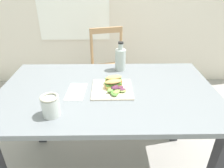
{
  "coord_description": "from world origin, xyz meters",
  "views": [
    {
      "loc": [
        -0.11,
        -1.04,
        1.38
      ],
      "look_at": [
        -0.09,
        0.11,
        0.76
      ],
      "focal_mm": 32.75,
      "sensor_mm": 36.0,
      "label": 1
    }
  ],
  "objects_px": {
    "bottle_cold_brew": "(120,60)",
    "mason_jar_iced_tea": "(51,107)",
    "chair_wooden_far": "(110,68)",
    "fork_on_napkin": "(77,90)",
    "dining_table": "(108,106)",
    "sandwich_half_front": "(113,84)",
    "plate_lunch": "(112,89)",
    "sandwich_half_back": "(114,79)"
  },
  "relations": [
    {
      "from": "bottle_cold_brew",
      "to": "mason_jar_iced_tea",
      "type": "relative_size",
      "value": 1.9
    },
    {
      "from": "chair_wooden_far",
      "to": "fork_on_napkin",
      "type": "bearing_deg",
      "value": -101.89
    },
    {
      "from": "dining_table",
      "to": "mason_jar_iced_tea",
      "type": "distance_m",
      "value": 0.42
    },
    {
      "from": "fork_on_napkin",
      "to": "mason_jar_iced_tea",
      "type": "bearing_deg",
      "value": -110.7
    },
    {
      "from": "fork_on_napkin",
      "to": "sandwich_half_front",
      "type": "bearing_deg",
      "value": 3.51
    },
    {
      "from": "plate_lunch",
      "to": "bottle_cold_brew",
      "type": "bearing_deg",
      "value": 77.7
    },
    {
      "from": "sandwich_half_back",
      "to": "fork_on_napkin",
      "type": "distance_m",
      "value": 0.24
    },
    {
      "from": "dining_table",
      "to": "chair_wooden_far",
      "type": "height_order",
      "value": "chair_wooden_far"
    },
    {
      "from": "bottle_cold_brew",
      "to": "mason_jar_iced_tea",
      "type": "distance_m",
      "value": 0.68
    },
    {
      "from": "plate_lunch",
      "to": "mason_jar_iced_tea",
      "type": "bearing_deg",
      "value": -141.24
    },
    {
      "from": "dining_table",
      "to": "mason_jar_iced_tea",
      "type": "bearing_deg",
      "value": -137.91
    },
    {
      "from": "bottle_cold_brew",
      "to": "sandwich_half_back",
      "type": "bearing_deg",
      "value": -103.15
    },
    {
      "from": "chair_wooden_far",
      "to": "sandwich_half_back",
      "type": "bearing_deg",
      "value": -88.55
    },
    {
      "from": "sandwich_half_front",
      "to": "bottle_cold_brew",
      "type": "bearing_deg",
      "value": 78.62
    },
    {
      "from": "sandwich_half_front",
      "to": "sandwich_half_back",
      "type": "bearing_deg",
      "value": 86.2
    },
    {
      "from": "dining_table",
      "to": "bottle_cold_brew",
      "type": "bearing_deg",
      "value": 72.28
    },
    {
      "from": "chair_wooden_far",
      "to": "sandwich_half_back",
      "type": "distance_m",
      "value": 0.98
    },
    {
      "from": "fork_on_napkin",
      "to": "mason_jar_iced_tea",
      "type": "height_order",
      "value": "mason_jar_iced_tea"
    },
    {
      "from": "plate_lunch",
      "to": "bottle_cold_brew",
      "type": "distance_m",
      "value": 0.32
    },
    {
      "from": "sandwich_half_front",
      "to": "sandwich_half_back",
      "type": "height_order",
      "value": "same"
    },
    {
      "from": "dining_table",
      "to": "fork_on_napkin",
      "type": "distance_m",
      "value": 0.23
    },
    {
      "from": "chair_wooden_far",
      "to": "sandwich_half_back",
      "type": "xyz_separation_m",
      "value": [
        0.02,
        -0.92,
        0.33
      ]
    },
    {
      "from": "bottle_cold_brew",
      "to": "mason_jar_iced_tea",
      "type": "bearing_deg",
      "value": -124.34
    },
    {
      "from": "plate_lunch",
      "to": "mason_jar_iced_tea",
      "type": "height_order",
      "value": "mason_jar_iced_tea"
    },
    {
      "from": "chair_wooden_far",
      "to": "fork_on_napkin",
      "type": "relative_size",
      "value": 4.68
    },
    {
      "from": "sandwich_half_front",
      "to": "mason_jar_iced_tea",
      "type": "xyz_separation_m",
      "value": [
        -0.32,
        -0.26,
        0.01
      ]
    },
    {
      "from": "mason_jar_iced_tea",
      "to": "fork_on_napkin",
      "type": "bearing_deg",
      "value": 69.3
    },
    {
      "from": "plate_lunch",
      "to": "sandwich_half_front",
      "type": "distance_m",
      "value": 0.04
    },
    {
      "from": "chair_wooden_far",
      "to": "dining_table",
      "type": "bearing_deg",
      "value": -91.0
    },
    {
      "from": "sandwich_half_back",
      "to": "fork_on_napkin",
      "type": "height_order",
      "value": "sandwich_half_back"
    },
    {
      "from": "dining_table",
      "to": "chair_wooden_far",
      "type": "xyz_separation_m",
      "value": [
        0.02,
        0.98,
        -0.17
      ]
    },
    {
      "from": "dining_table",
      "to": "chair_wooden_far",
      "type": "distance_m",
      "value": 0.99
    },
    {
      "from": "dining_table",
      "to": "plate_lunch",
      "type": "distance_m",
      "value": 0.13
    },
    {
      "from": "fork_on_napkin",
      "to": "mason_jar_iced_tea",
      "type": "relative_size",
      "value": 1.65
    },
    {
      "from": "sandwich_half_front",
      "to": "fork_on_napkin",
      "type": "height_order",
      "value": "sandwich_half_front"
    },
    {
      "from": "dining_table",
      "to": "bottle_cold_brew",
      "type": "height_order",
      "value": "bottle_cold_brew"
    },
    {
      "from": "chair_wooden_far",
      "to": "mason_jar_iced_tea",
      "type": "xyz_separation_m",
      "value": [
        -0.3,
        -1.24,
        0.34
      ]
    },
    {
      "from": "sandwich_half_back",
      "to": "bottle_cold_brew",
      "type": "relative_size",
      "value": 0.53
    },
    {
      "from": "dining_table",
      "to": "mason_jar_iced_tea",
      "type": "height_order",
      "value": "mason_jar_iced_tea"
    },
    {
      "from": "chair_wooden_far",
      "to": "sandwich_half_front",
      "type": "xyz_separation_m",
      "value": [
        0.02,
        -0.97,
        0.33
      ]
    },
    {
      "from": "chair_wooden_far",
      "to": "sandwich_half_front",
      "type": "distance_m",
      "value": 1.03
    },
    {
      "from": "plate_lunch",
      "to": "sandwich_half_front",
      "type": "xyz_separation_m",
      "value": [
        0.01,
        0.01,
        0.03
      ]
    }
  ]
}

